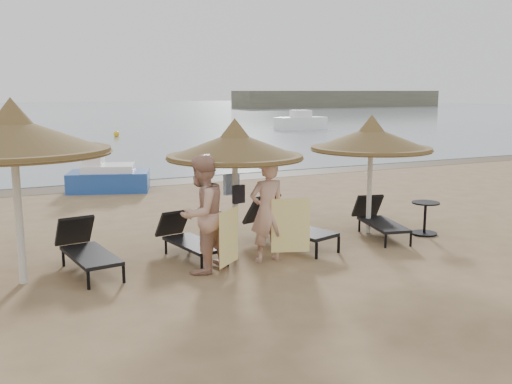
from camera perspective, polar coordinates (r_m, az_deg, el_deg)
ground at (r=10.82m, az=0.94°, el=-6.42°), size 160.00×160.00×0.00m
sea at (r=89.46m, az=-22.70°, el=7.40°), size 200.00×140.00×0.03m
wet_sand_strip at (r=19.49m, az=-11.44°, el=0.85°), size 200.00×1.60×0.01m
palapa_left at (r=9.64m, az=-23.14°, el=5.11°), size 3.01×3.01×2.98m
palapa_center at (r=10.70m, az=-2.13°, el=4.61°), size 2.60×2.60×2.58m
palapa_right at (r=12.45m, az=11.44°, el=5.19°), size 2.60×2.60×2.58m
lounger_far_left at (r=10.36m, az=-16.66°, el=-5.40°), size 0.89×1.98×0.86m
lounger_near_left at (r=10.79m, az=-6.84°, el=-4.56°), size 0.90×1.86×0.80m
lounger_near_right at (r=11.56m, az=2.95°, el=-3.18°), size 1.26×2.21×0.94m
lounger_far_right at (r=12.52m, az=12.14°, el=-2.64°), size 1.00×1.89×0.81m
side_table at (r=12.86m, az=16.53°, el=-2.62°), size 0.59×0.59×0.71m
person_left at (r=9.68m, az=-5.46°, el=-1.27°), size 1.29×1.17×2.35m
person_right at (r=10.26m, az=1.13°, el=-1.09°), size 1.00×0.65×2.17m
towel_left at (r=9.61m, az=-2.72°, el=-4.51°), size 0.54×0.45×0.95m
towel_right at (r=10.29m, az=3.49°, el=-3.38°), size 0.67×0.25×0.99m
bag_patterned at (r=10.96m, az=-2.47°, el=0.78°), size 0.33×0.16×0.40m
bag_dark at (r=10.68m, az=-1.75°, el=-0.22°), size 0.25×0.13×0.34m
pedal_boat at (r=18.28m, az=-14.59°, el=1.43°), size 2.74×2.11×1.13m
buoy_mid at (r=39.49m, az=-13.79°, el=5.65°), size 0.39×0.39×0.39m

